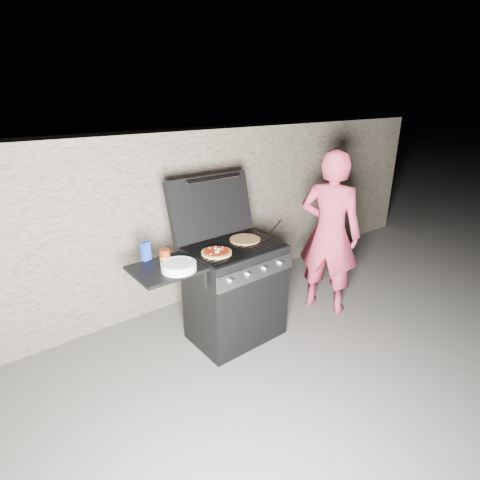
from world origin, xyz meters
TOP-DOWN VIEW (x-y plane):
  - ground at (0.00, 0.00)m, footprint 50.00×50.00m
  - stone_wall at (0.00, 1.05)m, footprint 8.00×0.35m
  - gas_grill at (-0.25, 0.00)m, footprint 1.34×0.79m
  - pizza_topped at (-0.23, -0.04)m, footprint 0.33×0.33m
  - pizza_plain at (0.14, 0.05)m, footprint 0.36×0.36m
  - sauce_jar at (-0.65, 0.04)m, footprint 0.10×0.10m
  - blue_carton at (-0.73, 0.22)m, footprint 0.08×0.06m
  - plate_stack at (-0.62, -0.11)m, footprint 0.34×0.34m
  - person at (1.05, -0.18)m, footprint 0.61×0.72m
  - tongs at (0.44, 0.00)m, footprint 0.38×0.18m

SIDE VIEW (x-z plane):
  - ground at x=0.00m, z-range 0.00..0.00m
  - gas_grill at x=-0.25m, z-range 0.00..0.91m
  - person at x=1.05m, z-range 0.00..1.67m
  - stone_wall at x=0.00m, z-range 0.00..1.80m
  - pizza_plain at x=0.14m, z-range 0.91..0.93m
  - pizza_topped at x=-0.23m, z-range 0.91..0.94m
  - plate_stack at x=-0.62m, z-range 0.90..0.96m
  - tongs at x=0.44m, z-range 0.91..0.99m
  - sauce_jar at x=-0.65m, z-range 0.90..1.03m
  - blue_carton at x=-0.73m, z-range 0.90..1.05m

